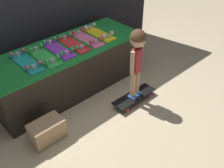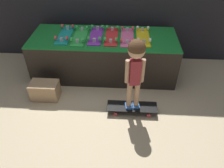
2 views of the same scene
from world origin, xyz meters
The scene contains 11 objects.
ground_plane centered at (0.00, 0.00, 0.00)m, with size 16.00×16.00×0.00m, color beige.
display_rack centered at (0.00, 0.50, 0.32)m, with size 2.19×0.81×0.65m.
skateboard_teal_on_rack centered at (-0.58, 0.51, 0.67)m, with size 0.19×0.60×0.09m.
skateboard_green_on_rack centered at (-0.35, 0.48, 0.67)m, with size 0.19×0.60×0.09m.
skateboard_purple_on_rack centered at (-0.12, 0.52, 0.67)m, with size 0.19×0.60×0.09m.
skateboard_red_on_rack centered at (0.12, 0.51, 0.67)m, with size 0.19×0.60×0.09m.
skateboard_pink_on_rack centered at (0.35, 0.50, 0.67)m, with size 0.19×0.60×0.09m.
skateboard_yellow_on_rack centered at (0.58, 0.52, 0.67)m, with size 0.19×0.60×0.09m.
skateboard_on_floor centered at (0.44, -0.37, 0.07)m, with size 0.66×0.21×0.09m.
child centered at (0.44, -0.37, 0.77)m, with size 0.23×0.20×0.97m.
storage_box centered at (-0.79, -0.17, 0.13)m, with size 0.39×0.24×0.26m.
Camera 2 is at (0.30, -2.46, 2.14)m, focal length 35.00 mm.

